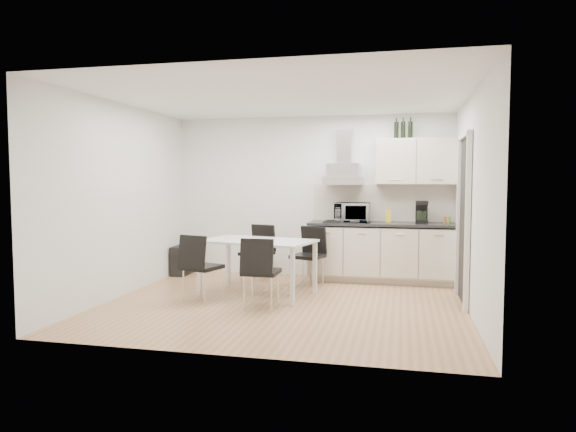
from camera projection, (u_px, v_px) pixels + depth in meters
name	position (u px, v px, depth m)	size (l,w,h in m)	color
ground	(284.00, 304.00, 6.52)	(4.50, 4.50, 0.00)	tan
wall_back	(311.00, 197.00, 8.38)	(4.50, 0.10, 2.60)	white
wall_front	(232.00, 211.00, 4.48)	(4.50, 0.10, 2.60)	white
wall_left	(121.00, 200.00, 6.92)	(0.10, 4.00, 2.60)	white
wall_right	(472.00, 203.00, 5.94)	(0.10, 4.00, 2.60)	white
ceiling	(283.00, 97.00, 6.34)	(4.50, 4.50, 0.00)	white
doorway	(463.00, 221.00, 6.50)	(0.08, 1.04, 2.10)	white
kitchenette	(384.00, 228.00, 7.89)	(2.22, 0.64, 2.52)	beige
dining_table	(257.00, 245.00, 7.04)	(1.65, 1.16, 0.75)	white
chair_far_left	(257.00, 254.00, 7.85)	(0.44, 0.50, 0.88)	black
chair_far_right	(308.00, 257.00, 7.55)	(0.44, 0.50, 0.88)	black
chair_near_left	(202.00, 268.00, 6.60)	(0.44, 0.50, 0.88)	black
chair_near_right	(261.00, 273.00, 6.26)	(0.44, 0.50, 0.88)	black
guitar_amp	(183.00, 260.00, 8.57)	(0.27, 0.58, 0.48)	black
floor_speaker	(265.00, 267.00, 8.53)	(0.16, 0.14, 0.26)	black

